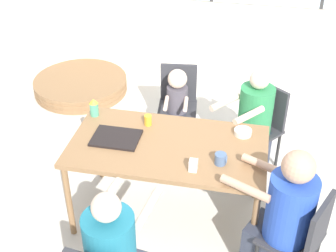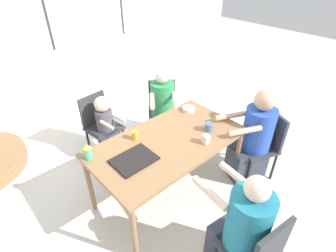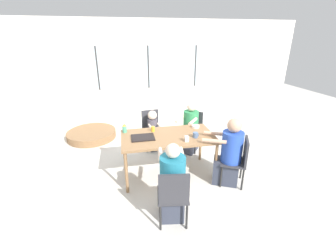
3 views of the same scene
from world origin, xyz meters
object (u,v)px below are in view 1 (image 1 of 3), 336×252
at_px(chair_for_toddler, 178,98).
at_px(person_toddler, 177,112).
at_px(person_man_teal_shirt, 251,128).
at_px(chair_for_man_teal_shirt, 263,120).
at_px(bowl_white_shallow, 243,132).
at_px(sippy_cup, 94,107).
at_px(juice_glass, 148,120).
at_px(folded_table_stack, 81,85).
at_px(milk_carton_small, 193,165).
at_px(person_man_blue_shirt, 283,222).
at_px(coffee_mug, 221,159).
at_px(chair_for_man_blue_shirt, 304,235).

xyz_separation_m(chair_for_toddler, person_toddler, (0.02, -0.16, -0.07)).
height_order(person_man_teal_shirt, person_toddler, person_man_teal_shirt).
xyz_separation_m(chair_for_man_teal_shirt, person_man_teal_shirt, (-0.10, -0.13, -0.02)).
relative_size(chair_for_toddler, bowl_white_shallow, 5.73).
bearing_deg(person_toddler, chair_for_man_teal_shirt, 166.86).
xyz_separation_m(person_man_teal_shirt, sippy_cup, (-1.37, -0.51, 0.37)).
height_order(juice_glass, folded_table_stack, juice_glass).
height_order(chair_for_toddler, milk_carton_small, milk_carton_small).
relative_size(sippy_cup, milk_carton_small, 1.75).
bearing_deg(sippy_cup, person_toddler, 51.00).
bearing_deg(folded_table_stack, person_man_blue_shirt, -43.82).
bearing_deg(coffee_mug, sippy_cup, 158.49).
bearing_deg(person_man_blue_shirt, juice_glass, 84.57).
bearing_deg(sippy_cup, chair_for_man_blue_shirt, -24.08).
distance_m(chair_for_toddler, juice_glass, 1.01).
xyz_separation_m(milk_carton_small, bowl_white_shallow, (0.33, 0.55, -0.02)).
height_order(person_toddler, juice_glass, person_toddler).
bearing_deg(milk_carton_small, sippy_cup, 149.18).
height_order(chair_for_toddler, person_man_blue_shirt, person_man_blue_shirt).
height_order(chair_for_toddler, folded_table_stack, chair_for_toddler).
height_order(juice_glass, bowl_white_shallow, juice_glass).
relative_size(person_man_blue_shirt, coffee_mug, 12.31).
height_order(coffee_mug, sippy_cup, sippy_cup).
height_order(person_toddler, bowl_white_shallow, person_toddler).
distance_m(person_man_teal_shirt, folded_table_stack, 2.50).
bearing_deg(sippy_cup, person_man_blue_shirt, -23.99).
bearing_deg(juice_glass, folded_table_stack, 127.87).
relative_size(chair_for_toddler, sippy_cup, 5.15).
relative_size(chair_for_toddler, person_man_blue_shirt, 0.72).
bearing_deg(person_man_teal_shirt, bowl_white_shallow, 121.45).
height_order(person_man_blue_shirt, person_man_teal_shirt, person_man_blue_shirt).
height_order(person_toddler, folded_table_stack, person_toddler).
bearing_deg(chair_for_man_teal_shirt, milk_carton_small, 106.31).
distance_m(person_man_teal_shirt, bowl_white_shallow, 0.63).
xyz_separation_m(coffee_mug, bowl_white_shallow, (0.14, 0.43, -0.02)).
distance_m(chair_for_toddler, person_man_blue_shirt, 1.97).
bearing_deg(coffee_mug, person_toddler, 115.17).
xyz_separation_m(chair_for_man_blue_shirt, sippy_cup, (-1.82, 0.81, 0.35)).
bearing_deg(juice_glass, coffee_mug, -31.39).
distance_m(person_man_teal_shirt, person_toddler, 0.81).
bearing_deg(folded_table_stack, juice_glass, -52.13).
height_order(person_man_blue_shirt, sippy_cup, person_man_blue_shirt).
height_order(sippy_cup, milk_carton_small, sippy_cup).
relative_size(chair_for_man_blue_shirt, person_toddler, 0.95).
relative_size(person_toddler, milk_carton_small, 9.51).
distance_m(person_toddler, bowl_white_shallow, 1.11).
bearing_deg(milk_carton_small, coffee_mug, 32.73).
height_order(bowl_white_shallow, folded_table_stack, bowl_white_shallow).
bearing_deg(person_man_teal_shirt, sippy_cup, 59.03).
bearing_deg(bowl_white_shallow, chair_for_toddler, 127.74).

